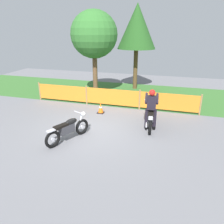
% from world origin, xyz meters
% --- Properties ---
extents(ground, '(24.00, 24.00, 0.02)m').
position_xyz_m(ground, '(0.00, 0.00, -0.01)').
color(ground, slate).
extents(grass_verge, '(24.00, 5.38, 0.01)m').
position_xyz_m(grass_verge, '(0.00, 5.62, 0.01)').
color(grass_verge, '#386B2D').
rests_on(grass_verge, ground).
extents(barrier_fence, '(8.86, 0.08, 1.05)m').
position_xyz_m(barrier_fence, '(0.00, 2.93, 0.54)').
color(barrier_fence, '#997547').
rests_on(barrier_fence, ground).
extents(tree_leftmost, '(2.69, 2.69, 4.96)m').
position_xyz_m(tree_leftmost, '(-1.61, 4.72, 3.59)').
color(tree_leftmost, brown).
rests_on(tree_leftmost, ground).
extents(tree_near_left, '(2.48, 2.48, 5.44)m').
position_xyz_m(tree_near_left, '(0.44, 7.04, 4.03)').
color(tree_near_left, brown).
rests_on(tree_near_left, ground).
extents(motorcycle_lead, '(0.62, 2.12, 1.01)m').
position_xyz_m(motorcycle_lead, '(2.26, 0.97, 0.49)').
color(motorcycle_lead, black).
rests_on(motorcycle_lead, ground).
extents(motorcycle_trailing, '(0.97, 1.87, 0.95)m').
position_xyz_m(motorcycle_trailing, '(-0.51, -1.14, 0.46)').
color(motorcycle_trailing, black).
rests_on(motorcycle_trailing, ground).
extents(rider_lead, '(0.59, 0.60, 1.69)m').
position_xyz_m(rider_lead, '(2.29, 0.77, 0.92)').
color(rider_lead, black).
rests_on(rider_lead, ground).
extents(traffic_cone, '(0.32, 0.32, 0.53)m').
position_xyz_m(traffic_cone, '(-0.29, 1.88, 0.26)').
color(traffic_cone, black).
rests_on(traffic_cone, ground).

